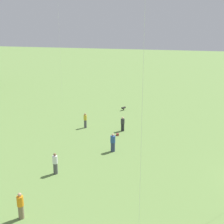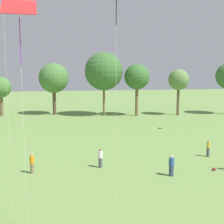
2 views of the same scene
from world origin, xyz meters
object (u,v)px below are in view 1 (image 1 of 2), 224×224
person_1 (113,143)px  person_6 (123,124)px  person_7 (21,206)px  person_8 (55,164)px  dog_0 (123,108)px  picnic_bag_0 (118,134)px  person_0 (85,120)px

person_1 → person_6: size_ratio=1.08×
person_7 → person_8: person_8 is taller
person_1 → dog_0: person_1 is taller
person_6 → person_7: person_7 is taller
person_7 → picnic_bag_0: person_7 is taller
person_6 → person_8: person_8 is taller
picnic_bag_0 → person_7: bearing=172.7°
person_7 → dog_0: bearing=86.3°
dog_0 → person_0: bearing=96.5°
person_0 → dog_0: person_0 is taller
picnic_bag_0 → person_8: bearing=165.3°
person_6 → picnic_bag_0: (-1.64, 0.17, -0.70)m
person_8 → person_7: bearing=8.3°
person_1 → person_7: bearing=-152.8°
person_7 → picnic_bag_0: (16.24, -2.08, -0.77)m
dog_0 → person_1: bearing=122.7°
person_8 → dog_0: (20.24, -0.83, -0.55)m
person_7 → person_6: bearing=79.7°
person_7 → person_8: bearing=92.1°
dog_0 → person_8: bearing=110.6°
person_1 → dog_0: (14.51, 2.48, -0.53)m
person_0 → person_7: size_ratio=0.99×
person_1 → dog_0: bearing=49.9°
person_8 → picnic_bag_0: person_8 is taller
person_6 → person_8: bearing=85.0°
person_7 → person_8: (6.17, 0.56, 0.01)m
person_0 → dog_0: bearing=177.4°
person_1 → picnic_bag_0: size_ratio=5.27×
person_8 → picnic_bag_0: size_ratio=5.29×
person_8 → dog_0: 20.27m
person_0 → person_8: 11.78m
person_6 → dog_0: (8.53, 1.98, -0.47)m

